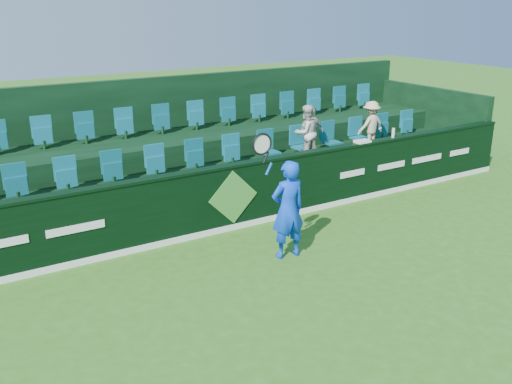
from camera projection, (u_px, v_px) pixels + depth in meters
ground at (364, 316)px, 8.40m from camera, size 60.00×60.00×0.00m
sponsor_hoarding at (231, 197)px, 11.40m from camera, size 16.00×0.25×1.35m
stand_tier_front at (206, 195)px, 12.38m from camera, size 16.00×2.00×0.80m
stand_tier_back at (170, 163)px, 13.83m from camera, size 16.00×1.80×1.30m
stand_rear at (161, 137)px, 14.00m from camera, size 16.00×4.10×2.60m
seat_row_front at (197, 159)px, 12.47m from camera, size 13.50×0.50×0.60m
seat_row_back at (163, 123)px, 13.76m from camera, size 13.50×0.50×0.60m
tennis_player at (288, 209)px, 10.06m from camera, size 1.21×0.47×2.45m
spectator_left at (306, 133)px, 13.39m from camera, size 0.66×0.52×1.31m
spectator_middle at (311, 133)px, 13.47m from camera, size 0.76×0.36×1.27m
spectator_right at (371, 125)px, 14.42m from camera, size 0.78×0.45×1.21m
towel at (362, 141)px, 12.89m from camera, size 0.35×0.23×0.05m
drinks_bottle at (393, 133)px, 13.34m from camera, size 0.07×0.07×0.22m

